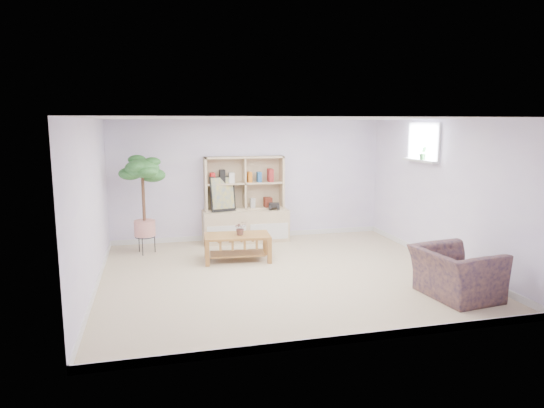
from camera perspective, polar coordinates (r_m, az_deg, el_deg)
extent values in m
cube|color=#BCB08B|center=(7.65, 1.16, -8.24)|extent=(5.50, 5.00, 0.01)
cube|color=silver|center=(7.29, 1.23, 10.03)|extent=(5.50, 5.00, 0.01)
cube|color=silver|center=(9.79, -2.61, 2.87)|extent=(5.50, 0.01, 2.40)
cube|color=silver|center=(5.05, 8.60, -3.62)|extent=(5.50, 0.01, 2.40)
cube|color=silver|center=(7.18, -20.51, -0.19)|extent=(0.01, 5.00, 2.40)
cube|color=silver|center=(8.51, 19.39, 1.32)|extent=(0.01, 5.00, 2.40)
cube|color=white|center=(8.92, 17.02, 4.90)|extent=(0.14, 1.00, 0.04)
imported|color=#217026|center=(8.25, -3.74, -2.83)|extent=(0.25, 0.23, 0.24)
imported|color=#191837|center=(7.04, 20.83, -7.24)|extent=(1.01, 1.13, 0.76)
imported|color=#275E23|center=(8.84, 17.35, 5.73)|extent=(0.15, 0.14, 0.23)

